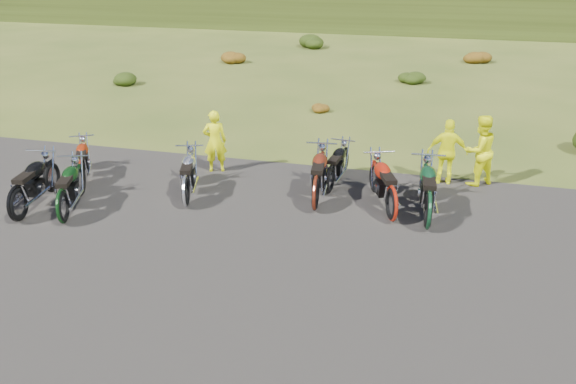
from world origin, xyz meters
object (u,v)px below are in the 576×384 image
(motorcycle_3, at_px, (187,207))
(person_middle, at_px, (215,142))
(motorcycle_0, at_px, (22,221))
(motorcycle_7, at_px, (426,229))

(motorcycle_3, xyz_separation_m, person_middle, (-0.12, 2.17, 0.80))
(motorcycle_0, xyz_separation_m, motorcycle_3, (3.12, 1.51, 0.00))
(motorcycle_0, relative_size, motorcycle_7, 0.97)
(motorcycle_3, relative_size, person_middle, 1.28)
(motorcycle_3, relative_size, motorcycle_7, 0.90)
(motorcycle_3, height_order, motorcycle_7, motorcycle_7)
(motorcycle_0, relative_size, person_middle, 1.38)
(motorcycle_3, height_order, person_middle, person_middle)
(motorcycle_3, bearing_deg, motorcycle_0, 99.23)
(motorcycle_0, relative_size, motorcycle_3, 1.08)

